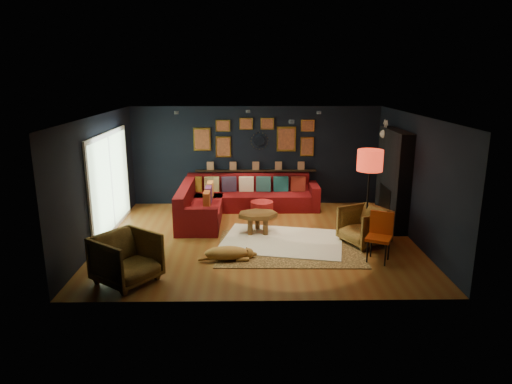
{
  "coord_description": "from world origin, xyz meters",
  "views": [
    {
      "loc": [
        -0.18,
        -9.15,
        3.4
      ],
      "look_at": [
        -0.03,
        0.3,
        0.95
      ],
      "focal_mm": 32.0,
      "sensor_mm": 36.0,
      "label": 1
    }
  ],
  "objects_px": {
    "armchair_left": "(126,256)",
    "dog": "(226,251)",
    "armchair_right": "(364,224)",
    "coffee_table": "(258,217)",
    "sectional": "(232,201)",
    "floor_lamp": "(370,164)",
    "pouf": "(262,209)",
    "gold_stool": "(143,247)",
    "orange_chair": "(380,232)"
  },
  "relations": [
    {
      "from": "coffee_table",
      "to": "orange_chair",
      "type": "bearing_deg",
      "value": -33.73
    },
    {
      "from": "armchair_right",
      "to": "floor_lamp",
      "type": "relative_size",
      "value": 0.44
    },
    {
      "from": "floor_lamp",
      "to": "gold_stool",
      "type": "bearing_deg",
      "value": -168.05
    },
    {
      "from": "pouf",
      "to": "floor_lamp",
      "type": "distance_m",
      "value": 3.01
    },
    {
      "from": "armchair_right",
      "to": "dog",
      "type": "relative_size",
      "value": 0.76
    },
    {
      "from": "sectional",
      "to": "armchair_right",
      "type": "xyz_separation_m",
      "value": [
        2.79,
        -2.13,
        0.1
      ]
    },
    {
      "from": "armchair_right",
      "to": "sectional",
      "type": "bearing_deg",
      "value": -154.55
    },
    {
      "from": "orange_chair",
      "to": "dog",
      "type": "height_order",
      "value": "orange_chair"
    },
    {
      "from": "armchair_right",
      "to": "orange_chair",
      "type": "distance_m",
      "value": 0.87
    },
    {
      "from": "coffee_table",
      "to": "armchair_right",
      "type": "distance_m",
      "value": 2.27
    },
    {
      "from": "armchair_left",
      "to": "coffee_table",
      "type": "bearing_deg",
      "value": -6.39
    },
    {
      "from": "sectional",
      "to": "floor_lamp",
      "type": "bearing_deg",
      "value": -32.63
    },
    {
      "from": "pouf",
      "to": "armchair_left",
      "type": "height_order",
      "value": "armchair_left"
    },
    {
      "from": "armchair_left",
      "to": "sectional",
      "type": "bearing_deg",
      "value": 14.15
    },
    {
      "from": "gold_stool",
      "to": "armchair_right",
      "type": "bearing_deg",
      "value": 8.84
    },
    {
      "from": "armchair_right",
      "to": "floor_lamp",
      "type": "distance_m",
      "value": 1.24
    },
    {
      "from": "coffee_table",
      "to": "pouf",
      "type": "distance_m",
      "value": 1.19
    },
    {
      "from": "coffee_table",
      "to": "armchair_right",
      "type": "xyz_separation_m",
      "value": [
        2.17,
        -0.65,
        0.04
      ]
    },
    {
      "from": "gold_stool",
      "to": "dog",
      "type": "relative_size",
      "value": 0.38
    },
    {
      "from": "floor_lamp",
      "to": "dog",
      "type": "relative_size",
      "value": 1.72
    },
    {
      "from": "dog",
      "to": "gold_stool",
      "type": "bearing_deg",
      "value": 170.09
    },
    {
      "from": "armchair_left",
      "to": "dog",
      "type": "relative_size",
      "value": 0.83
    },
    {
      "from": "coffee_table",
      "to": "armchair_left",
      "type": "relative_size",
      "value": 1.04
    },
    {
      "from": "gold_stool",
      "to": "floor_lamp",
      "type": "height_order",
      "value": "floor_lamp"
    },
    {
      "from": "armchair_right",
      "to": "pouf",
      "type": "bearing_deg",
      "value": -158.86
    },
    {
      "from": "sectional",
      "to": "gold_stool",
      "type": "relative_size",
      "value": 8.06
    },
    {
      "from": "gold_stool",
      "to": "floor_lamp",
      "type": "bearing_deg",
      "value": 11.95
    },
    {
      "from": "sectional",
      "to": "armchair_left",
      "type": "xyz_separation_m",
      "value": [
        -1.61,
        -3.86,
        0.14
      ]
    },
    {
      "from": "armchair_right",
      "to": "orange_chair",
      "type": "height_order",
      "value": "orange_chair"
    },
    {
      "from": "coffee_table",
      "to": "dog",
      "type": "bearing_deg",
      "value": -112.65
    },
    {
      "from": "floor_lamp",
      "to": "dog",
      "type": "xyz_separation_m",
      "value": [
        -2.9,
        -1.1,
        -1.43
      ]
    },
    {
      "from": "coffee_table",
      "to": "armchair_right",
      "type": "bearing_deg",
      "value": -16.53
    },
    {
      "from": "armchair_left",
      "to": "floor_lamp",
      "type": "relative_size",
      "value": 0.48
    },
    {
      "from": "armchair_right",
      "to": "orange_chair",
      "type": "xyz_separation_m",
      "value": [
        0.08,
        -0.86,
        0.12
      ]
    },
    {
      "from": "pouf",
      "to": "dog",
      "type": "distance_m",
      "value": 2.75
    },
    {
      "from": "gold_stool",
      "to": "orange_chair",
      "type": "distance_m",
      "value": 4.47
    },
    {
      "from": "dog",
      "to": "pouf",
      "type": "bearing_deg",
      "value": 69.81
    },
    {
      "from": "dog",
      "to": "floor_lamp",
      "type": "bearing_deg",
      "value": 16.18
    },
    {
      "from": "armchair_right",
      "to": "dog",
      "type": "height_order",
      "value": "armchair_right"
    },
    {
      "from": "armchair_right",
      "to": "floor_lamp",
      "type": "height_order",
      "value": "floor_lamp"
    },
    {
      "from": "armchair_left",
      "to": "floor_lamp",
      "type": "bearing_deg",
      "value": -29.27
    },
    {
      "from": "gold_stool",
      "to": "orange_chair",
      "type": "bearing_deg",
      "value": -2.26
    },
    {
      "from": "floor_lamp",
      "to": "dog",
      "type": "bearing_deg",
      "value": -159.24
    },
    {
      "from": "pouf",
      "to": "dog",
      "type": "relative_size",
      "value": 0.5
    },
    {
      "from": "floor_lamp",
      "to": "dog",
      "type": "height_order",
      "value": "floor_lamp"
    },
    {
      "from": "dog",
      "to": "sectional",
      "type": "bearing_deg",
      "value": 85.52
    },
    {
      "from": "armchair_right",
      "to": "coffee_table",
      "type": "bearing_deg",
      "value": -133.79
    },
    {
      "from": "coffee_table",
      "to": "pouf",
      "type": "xyz_separation_m",
      "value": [
        0.12,
        1.17,
        -0.17
      ]
    },
    {
      "from": "coffee_table",
      "to": "armchair_right",
      "type": "height_order",
      "value": "armchair_right"
    },
    {
      "from": "coffee_table",
      "to": "floor_lamp",
      "type": "bearing_deg",
      "value": -9.36
    }
  ]
}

